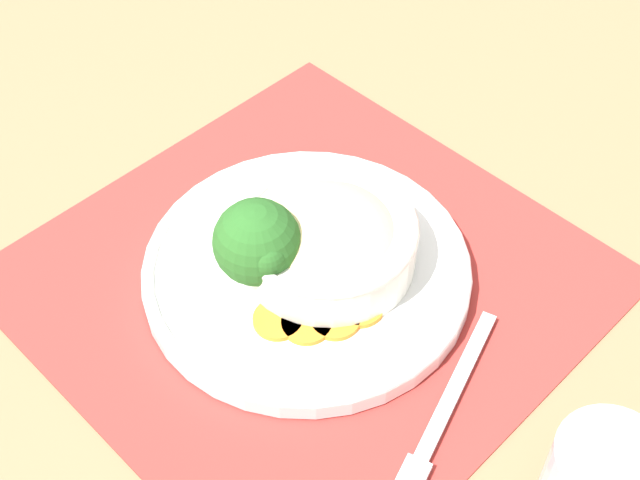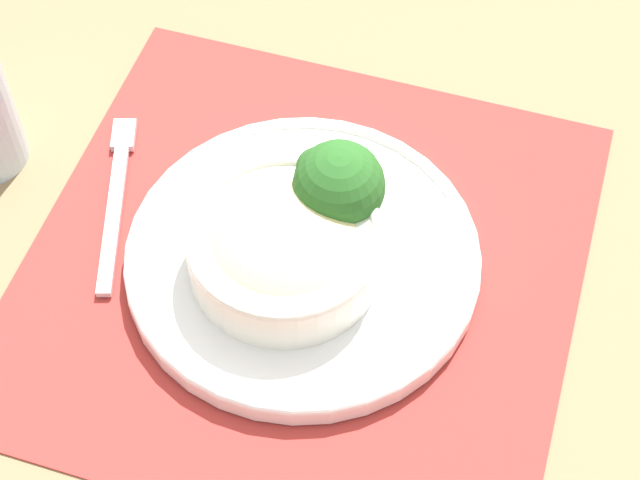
{
  "view_description": "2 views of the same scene",
  "coord_description": "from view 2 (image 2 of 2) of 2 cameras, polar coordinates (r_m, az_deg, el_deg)",
  "views": [
    {
      "loc": [
        -0.34,
        0.36,
        0.61
      ],
      "look_at": [
        -0.01,
        -0.01,
        0.05
      ],
      "focal_mm": 50.0,
      "sensor_mm": 36.0,
      "label": 1
    },
    {
      "loc": [
        0.13,
        -0.46,
        0.72
      ],
      "look_at": [
        0.02,
        -0.0,
        0.05
      ],
      "focal_mm": 60.0,
      "sensor_mm": 36.0,
      "label": 2
    }
  ],
  "objects": [
    {
      "name": "broccoli_floret",
      "position": [
        0.83,
        0.98,
        2.91
      ],
      "size": [
        0.07,
        0.07,
        0.08
      ],
      "color": "#759E51",
      "rests_on": "plate"
    },
    {
      "name": "carrot_slice_near",
      "position": [
        0.89,
        -1.38,
        2.79
      ],
      "size": [
        0.04,
        0.04,
        0.01
      ],
      "color": "orange",
      "rests_on": "plate"
    },
    {
      "name": "plate",
      "position": [
        0.86,
        -0.93,
        -0.89
      ],
      "size": [
        0.29,
        0.29,
        0.02
      ],
      "color": "white",
      "rests_on": "placemat"
    },
    {
      "name": "carrot_slice_middle",
      "position": [
        0.88,
        -2.86,
        2.43
      ],
      "size": [
        0.04,
        0.04,
        0.01
      ],
      "color": "orange",
      "rests_on": "plate"
    },
    {
      "name": "carrot_slice_extra",
      "position": [
        0.87,
        -4.94,
        0.56
      ],
      "size": [
        0.04,
        0.04,
        0.01
      ],
      "color": "orange",
      "rests_on": "plate"
    },
    {
      "name": "fork",
      "position": [
        0.93,
        -10.75,
        2.88
      ],
      "size": [
        0.06,
        0.18,
        0.01
      ],
      "rotation": [
        0.0,
        0.0,
        0.25
      ],
      "color": "silver",
      "rests_on": "placemat"
    },
    {
      "name": "placemat",
      "position": [
        0.87,
        -0.92,
        -1.38
      ],
      "size": [
        0.46,
        0.46,
        0.0
      ],
      "color": "#B2332D",
      "rests_on": "ground_plane"
    },
    {
      "name": "bowl",
      "position": [
        0.82,
        -1.9,
        -0.34
      ],
      "size": [
        0.15,
        0.15,
        0.06
      ],
      "color": "silver",
      "rests_on": "plate"
    },
    {
      "name": "carrot_slice_far",
      "position": [
        0.88,
        -4.1,
        1.65
      ],
      "size": [
        0.04,
        0.04,
        0.01
      ],
      "color": "orange",
      "rests_on": "plate"
    },
    {
      "name": "ground_plane",
      "position": [
        0.87,
        -0.92,
        -1.45
      ],
      "size": [
        4.0,
        4.0,
        0.0
      ],
      "primitive_type": "plane",
      "color": "#8C704C"
    }
  ]
}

